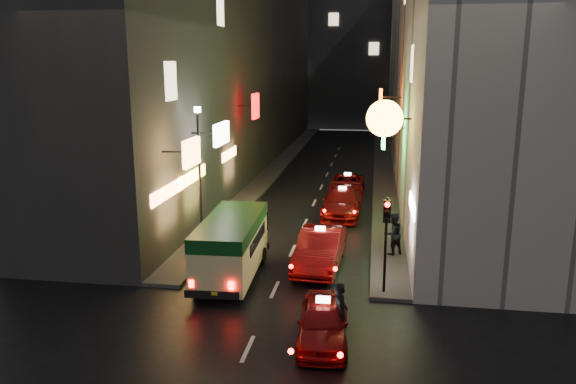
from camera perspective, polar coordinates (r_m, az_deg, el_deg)
The scene contains 14 objects.
building_left at distance 46.17m, azimuth -5.73°, elevation 13.83°, with size 7.53×52.00×18.00m.
building_right at distance 44.94m, azimuth 15.03°, elevation 13.50°, with size 7.90×52.00×18.00m.
building_far at distance 76.84m, azimuth 6.45°, elevation 14.92°, with size 30.00×10.00×22.00m, color #343439.
sidewalk_left at distance 46.10m, azimuth -0.96°, elevation 2.75°, with size 1.50×52.00×0.15m, color #403E3C.
sidewalk_right at distance 45.45m, azimuth 9.67°, elevation 2.42°, with size 1.50×52.00×0.15m, color #403E3C.
minibus at distance 21.84m, azimuth -5.76°, elevation -4.96°, with size 2.20×5.71×2.42m.
taxi_near at distance 17.27m, azimuth 3.56°, elevation -12.73°, with size 2.21×4.76×1.65m.
taxi_second at distance 23.11m, azimuth 3.28°, elevation -5.49°, with size 2.67×5.88×2.00m.
taxi_third at distance 30.99m, azimuth 5.54°, elevation -0.86°, with size 2.31×5.45×1.89m.
taxi_far at distance 36.11m, azimuth 6.06°, elevation 0.89°, with size 1.95×4.62×1.63m.
pedestrian_crossing at distance 17.19m, azimuth 5.36°, elevation -11.70°, with size 0.70×0.45×2.12m, color black.
pedestrian_sidewalk at distance 24.56m, azimuth 10.63°, elevation -3.93°, with size 0.78×0.48×2.06m, color black.
traffic_light at distance 19.97m, azimuth 9.97°, elevation -3.33°, with size 0.26×0.43×3.50m.
lamp_post at distance 25.33m, azimuth -8.99°, elevation 2.56°, with size 0.28×0.28×6.22m.
Camera 1 is at (3.49, -10.71, 8.20)m, focal length 35.00 mm.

